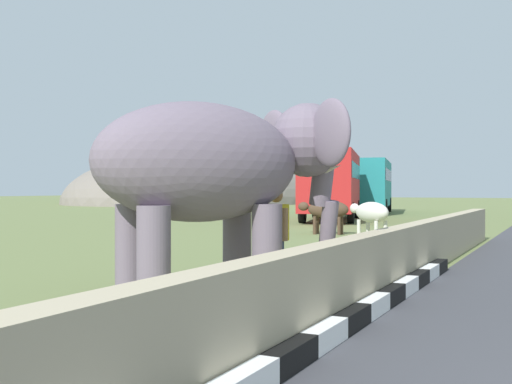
{
  "coord_description": "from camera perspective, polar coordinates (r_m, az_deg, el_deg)",
  "views": [
    {
      "loc": [
        -5.04,
        1.92,
        1.65
      ],
      "look_at": [
        3.02,
        5.98,
        1.6
      ],
      "focal_mm": 43.47,
      "sensor_mm": 36.0,
      "label": 1
    }
  ],
  "objects": [
    {
      "name": "barrier_parapet",
      "position": [
        7.57,
        6.89,
        -8.42
      ],
      "size": [
        28.0,
        0.36,
        1.0
      ],
      "primitive_type": "cube",
      "color": "tan",
      "rests_on": "ground_plane"
    },
    {
      "name": "bus_teal",
      "position": [
        42.21,
        10.41,
        0.9
      ],
      "size": [
        9.7,
        4.42,
        3.5
      ],
      "color": "teal",
      "rests_on": "ground_plane"
    },
    {
      "name": "cow_near",
      "position": [
        22.43,
        6.54,
        -1.67
      ],
      "size": [
        0.72,
        1.91,
        1.23
      ],
      "color": "#473323",
      "rests_on": "ground_plane"
    },
    {
      "name": "elephant",
      "position": [
        8.96,
        -3.15,
        2.35
      ],
      "size": [
        3.95,
        3.56,
        2.99
      ],
      "color": "slate",
      "rests_on": "ground_plane"
    },
    {
      "name": "hill_east",
      "position": [
        71.1,
        -5.62,
        -1.01
      ],
      "size": [
        32.92,
        26.34,
        11.72
      ],
      "color": "slate",
      "rests_on": "ground_plane"
    },
    {
      "name": "cow_mid",
      "position": [
        20.02,
        10.54,
        -1.92
      ],
      "size": [
        1.47,
        1.76,
        1.23
      ],
      "color": "beige",
      "rests_on": "ground_plane"
    },
    {
      "name": "person_handler",
      "position": [
        10.04,
        1.85,
        -3.82
      ],
      "size": [
        0.41,
        0.58,
        1.66
      ],
      "color": "navy",
      "rests_on": "ground_plane"
    },
    {
      "name": "bus_red",
      "position": [
        32.25,
        6.97,
        1.08
      ],
      "size": [
        9.0,
        4.63,
        3.5
      ],
      "color": "#B21E1E",
      "rests_on": "ground_plane"
    },
    {
      "name": "striped_curb",
      "position": [
        5.42,
        1.2,
        -16.1
      ],
      "size": [
        16.2,
        0.2,
        0.24
      ],
      "color": "white",
      "rests_on": "ground_plane"
    }
  ]
}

